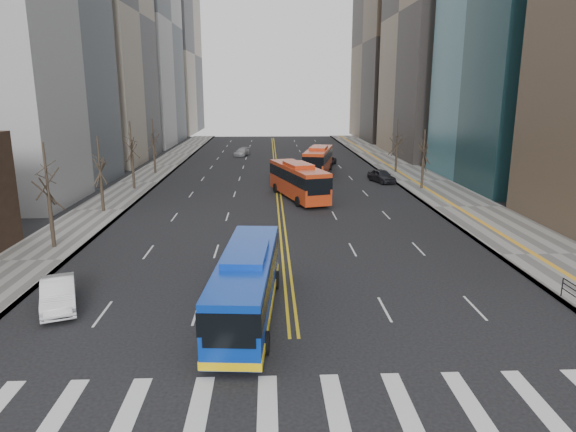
{
  "coord_description": "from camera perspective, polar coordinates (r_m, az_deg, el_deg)",
  "views": [
    {
      "loc": [
        -1.07,
        -15.7,
        10.64
      ],
      "look_at": [
        0.0,
        12.22,
        3.84
      ],
      "focal_mm": 32.0,
      "sensor_mm": 36.0,
      "label": 1
    }
  ],
  "objects": [
    {
      "name": "ground",
      "position": [
        19.0,
        1.51,
        -20.4
      ],
      "size": [
        220.0,
        220.0,
        0.0
      ],
      "primitive_type": "plane",
      "color": "black"
    },
    {
      "name": "sidewalk_right",
      "position": [
        64.35,
        14.64,
        3.79
      ],
      "size": [
        7.0,
        130.0,
        0.15
      ],
      "primitive_type": "cube",
      "color": "slate",
      "rests_on": "ground"
    },
    {
      "name": "sidewalk_left",
      "position": [
        63.51,
        -16.26,
        3.56
      ],
      "size": [
        5.0,
        130.0,
        0.15
      ],
      "primitive_type": "cube",
      "color": "slate",
      "rests_on": "ground"
    },
    {
      "name": "crosswalk",
      "position": [
        18.99,
        1.51,
        -20.39
      ],
      "size": [
        26.7,
        4.0,
        0.01
      ],
      "color": "silver",
      "rests_on": "ground"
    },
    {
      "name": "centerline",
      "position": [
        71.5,
        -1.33,
        5.12
      ],
      "size": [
        0.55,
        100.0,
        0.01
      ],
      "color": "gold",
      "rests_on": "ground"
    },
    {
      "name": "office_towers",
      "position": [
        85.25,
        -1.49,
        22.64
      ],
      "size": [
        83.0,
        134.0,
        58.0
      ],
      "color": "#9B9B9E",
      "rests_on": "ground"
    },
    {
      "name": "street_trees",
      "position": [
        50.95,
        -9.14,
        7.01
      ],
      "size": [
        35.2,
        47.2,
        7.6
      ],
      "color": "#2D241B",
      "rests_on": "ground"
    },
    {
      "name": "blue_bus",
      "position": [
        24.82,
        -4.62,
        -7.35
      ],
      "size": [
        3.29,
        11.58,
        3.34
      ],
      "color": "#0B33A5",
      "rests_on": "ground"
    },
    {
      "name": "red_bus_near",
      "position": [
        52.05,
        1.15,
        4.15
      ],
      "size": [
        5.72,
        11.8,
        3.64
      ],
      "color": "red",
      "rests_on": "ground"
    },
    {
      "name": "red_bus_far",
      "position": [
        68.03,
        3.39,
        6.37
      ],
      "size": [
        5.02,
        11.7,
        3.61
      ],
      "color": "red",
      "rests_on": "ground"
    },
    {
      "name": "car_white",
      "position": [
        28.48,
        -24.17,
        -7.9
      ],
      "size": [
        3.11,
        4.83,
        1.5
      ],
      "primitive_type": "imported",
      "rotation": [
        0.0,
        0.0,
        0.36
      ],
      "color": "white",
      "rests_on": "ground"
    },
    {
      "name": "car_dark_mid",
      "position": [
        62.68,
        10.36,
        4.41
      ],
      "size": [
        3.1,
        4.92,
        1.56
      ],
      "primitive_type": "imported",
      "rotation": [
        0.0,
        0.0,
        0.29
      ],
      "color": "black",
      "rests_on": "ground"
    },
    {
      "name": "car_silver",
      "position": [
        87.9,
        -5.13,
        7.1
      ],
      "size": [
        2.96,
        4.79,
        1.3
      ],
      "primitive_type": "imported",
      "rotation": [
        0.0,
        0.0,
        -0.27
      ],
      "color": "#9B9CA0",
      "rests_on": "ground"
    },
    {
      "name": "car_dark_far",
      "position": [
        76.62,
        4.42,
        6.11
      ],
      "size": [
        3.26,
        4.73,
        1.2
      ],
      "primitive_type": "imported",
      "rotation": [
        0.0,
        0.0,
        -0.32
      ],
      "color": "black",
      "rests_on": "ground"
    }
  ]
}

